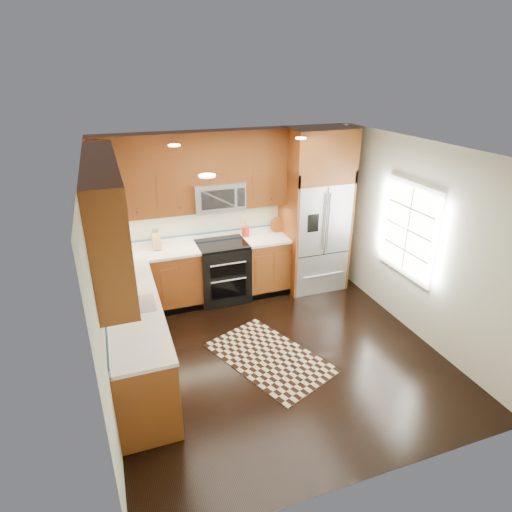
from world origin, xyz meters
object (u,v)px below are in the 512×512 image
object	(u,v)px
range	(223,271)
utensil_crock	(246,229)
refrigerator	(315,211)
knife_block	(156,241)
rug	(269,357)

from	to	relation	value
range	utensil_crock	bearing A→B (deg)	21.55
refrigerator	utensil_crock	distance (m)	1.15
refrigerator	knife_block	bearing A→B (deg)	176.28
rug	knife_block	bearing A→B (deg)	98.02
rug	utensil_crock	bearing A→B (deg)	57.89
refrigerator	knife_block	distance (m)	2.53
refrigerator	rug	xyz separation A→B (m)	(-1.43, -1.68, -1.30)
rug	refrigerator	bearing A→B (deg)	27.16
rug	knife_block	xyz separation A→B (m)	(-1.09, 1.84, 1.06)
range	utensil_crock	size ratio (longest dim) A/B	2.84
refrigerator	range	bearing A→B (deg)	178.60
range	knife_block	size ratio (longest dim) A/B	2.96
refrigerator	utensil_crock	world-z (taller)	refrigerator
range	knife_block	xyz separation A→B (m)	(-0.96, 0.13, 0.60)
knife_block	utensil_crock	world-z (taller)	utensil_crock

